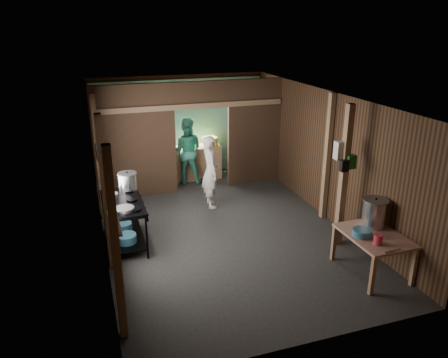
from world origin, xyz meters
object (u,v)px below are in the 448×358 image
object	(u,v)px
gas_range	(124,223)
stock_pot	(374,213)
prep_table	(372,253)
stove_pot_large	(128,182)
pink_bucket	(378,239)
cook	(211,172)
yellow_tub	(210,141)

from	to	relation	value
gas_range	stock_pot	distance (m)	4.37
gas_range	prep_table	size ratio (longest dim) A/B	1.25
gas_range	stove_pot_large	bearing A→B (deg)	72.51
prep_table	pink_bucket	world-z (taller)	pink_bucket
cook	yellow_tub	bearing A→B (deg)	-13.41
prep_table	yellow_tub	size ratio (longest dim) A/B	3.00
pink_bucket	stove_pot_large	bearing A→B (deg)	138.09
prep_table	yellow_tub	world-z (taller)	yellow_tub
cook	gas_range	bearing A→B (deg)	123.55
prep_table	stove_pot_large	size ratio (longest dim) A/B	3.17
pink_bucket	cook	world-z (taller)	cook
stock_pot	pink_bucket	size ratio (longest dim) A/B	3.05
stock_pot	stove_pot_large	bearing A→B (deg)	146.32
prep_table	stock_pot	world-z (taller)	stock_pot
stove_pot_large	yellow_tub	size ratio (longest dim) A/B	0.95
cook	stock_pot	bearing A→B (deg)	-145.90
stock_pot	cook	size ratio (longest dim) A/B	0.30
gas_range	pink_bucket	bearing A→B (deg)	-35.12
gas_range	prep_table	world-z (taller)	gas_range
gas_range	prep_table	xyz separation A→B (m)	(3.71, -2.23, -0.08)
pink_bucket	yellow_tub	xyz separation A→B (m)	(-1.01, 5.54, 0.20)
gas_range	yellow_tub	size ratio (longest dim) A/B	3.75
pink_bucket	cook	distance (m)	4.00
prep_table	cook	distance (m)	3.84
stock_pot	pink_bucket	world-z (taller)	stock_pot
gas_range	pink_bucket	distance (m)	4.37
pink_bucket	gas_range	bearing A→B (deg)	144.88
stock_pot	yellow_tub	xyz separation A→B (m)	(-1.34, 4.98, 0.05)
stove_pot_large	cook	bearing A→B (deg)	19.36
stove_pot_large	stock_pot	size ratio (longest dim) A/B	0.74
prep_table	stock_pot	bearing A→B (deg)	58.13
stove_pot_large	yellow_tub	bearing A→B (deg)	46.41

